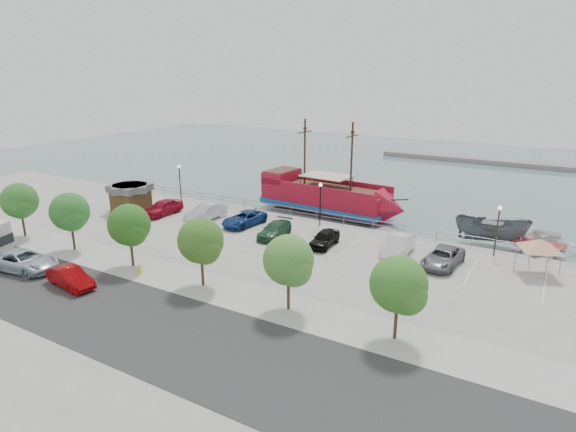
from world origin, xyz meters
The scene contains 33 objects.
ground centered at (0.00, 0.00, -1.00)m, with size 160.00×160.00×0.00m, color slate.
land_slab centered at (0.00, -21.00, -0.60)m, with size 100.00×58.00×1.20m, color gray.
street centered at (0.00, -16.00, 0.01)m, with size 100.00×8.00×0.04m, color #313131.
sidewalk centered at (0.00, -10.00, 0.01)m, with size 100.00×4.00×0.05m, color #ACA9A4.
seawall_railing centered at (0.00, 7.80, 0.53)m, with size 50.00×0.06×1.00m.
far_shore centered at (10.00, 55.00, -0.60)m, with size 40.00×3.00×0.80m, color gray.
pirate_ship centered at (-1.77, 13.66, 0.82)m, with size 17.44×6.00×10.89m.
patrol_boat centered at (15.05, 11.78, 0.27)m, with size 2.47×6.56×2.54m, color #525A60.
speedboat centered at (19.15, 11.23, -0.22)m, with size 5.37×7.52×1.56m, color white.
dock_west centered at (-13.32, 9.20, -0.81)m, with size 6.52×1.86×0.37m, color gray.
dock_mid centered at (7.95, 9.20, -0.81)m, with size 6.79×1.94×0.39m, color gray.
dock_east centered at (16.06, 9.20, -0.81)m, with size 6.54×1.87×0.37m, color slate.
shed centered at (-19.93, 0.83, 1.55)m, with size 3.58×3.58×2.92m.
canopy_tent centered at (19.28, 4.32, 2.70)m, with size 4.85×4.85×3.10m.
street_van centered at (-14.61, -14.74, 0.78)m, with size 2.59×5.61×1.56m, color #ACB9C5.
street_sedan centered at (-8.95, -14.81, 0.70)m, with size 1.48×4.23×1.40m, color #860306.
fire_hydrant centered at (-6.48, -10.80, 0.38)m, with size 0.24×0.24×0.69m.
lamp_post_left centered at (-18.00, 6.50, 2.94)m, with size 0.36×0.36×4.28m.
lamp_post_mid centered at (0.00, 6.50, 2.94)m, with size 0.36×0.36×4.28m.
lamp_post_right centered at (16.00, 6.50, 2.94)m, with size 0.36×0.36×4.28m.
tree_a centered at (-21.85, -10.07, 3.30)m, with size 3.30×3.20×5.00m.
tree_b centered at (-14.85, -10.07, 3.30)m, with size 3.30×3.20×5.00m.
tree_c centered at (-7.85, -10.07, 3.30)m, with size 3.30×3.20×5.00m.
tree_d centered at (-0.85, -10.07, 3.30)m, with size 3.30×3.20×5.00m.
tree_e centered at (6.15, -10.07, 3.30)m, with size 3.30×3.20×5.00m.
tree_f centered at (13.15, -10.07, 3.30)m, with size 3.30×3.20×5.00m.
parked_car_a centered at (-15.90, 1.45, 0.81)m, with size 1.92×4.77×1.63m, color maroon.
parked_car_b centered at (-10.87, 2.35, 0.80)m, with size 1.69×4.84×1.60m, color silver.
parked_car_c centered at (-6.42, 2.79, 0.69)m, with size 2.28×4.95×1.38m, color navy.
parked_car_d centered at (-2.07, 1.40, 0.66)m, with size 1.86×4.57×1.33m, color #224C2E.
parked_car_e centered at (2.91, 1.54, 0.70)m, with size 1.64×4.08×1.39m, color black.
parked_car_f centered at (9.08, 2.74, 0.82)m, with size 1.74×4.98×1.64m, color silver.
parked_car_g centered at (12.84, 2.24, 0.69)m, with size 2.28×4.93×1.37m, color slate.
Camera 1 is at (19.89, -33.95, 14.70)m, focal length 30.00 mm.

